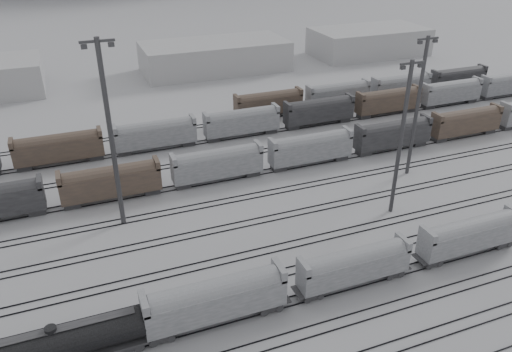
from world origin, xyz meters
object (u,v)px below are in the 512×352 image
object	(u,v)px
hopper_car_b	(354,264)
light_mast_c	(401,136)
tank_car_b	(54,345)
hopper_car_a	(215,298)
hopper_car_c	(470,234)

from	to	relation	value
hopper_car_b	light_mast_c	bearing A→B (deg)	41.52
tank_car_b	hopper_car_a	bearing A→B (deg)	0.00
hopper_car_b	hopper_car_c	distance (m)	17.00
hopper_car_a	hopper_car_c	distance (m)	33.90
hopper_car_a	hopper_car_c	xyz separation A→B (m)	(33.90, 0.00, -0.24)
tank_car_b	hopper_car_b	bearing A→B (deg)	0.00
hopper_car_c	light_mast_c	world-z (taller)	light_mast_c
hopper_car_b	hopper_car_a	bearing A→B (deg)	180.00
hopper_car_a	hopper_car_b	world-z (taller)	hopper_car_a
hopper_car_a	hopper_car_c	size ratio (longest dim) A/B	1.08
tank_car_b	light_mast_c	world-z (taller)	light_mast_c
hopper_car_a	hopper_car_b	bearing A→B (deg)	0.00
hopper_car_a	light_mast_c	bearing A→B (deg)	21.93
hopper_car_c	light_mast_c	distance (m)	15.61
hopper_car_c	light_mast_c	size ratio (longest dim) A/B	0.63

